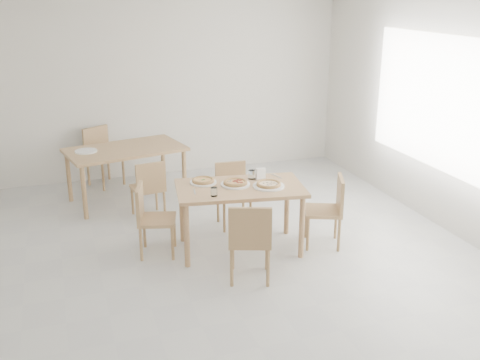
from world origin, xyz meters
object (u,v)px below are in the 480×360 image
object	(u,v)px
chair_north	(232,189)
plate_pepperoni	(235,184)
main_table	(240,194)
tumbler_a	(214,192)
chair_back_n	(101,152)
plate_margherita	(203,182)
second_table	(125,154)
pizza_pepperoni	(235,182)
plate_mushroom	(269,186)
napkin_holder	(261,174)
chair_east	(330,206)
pizza_mushroom	(269,184)
pizza_margherita	(203,180)
chair_west	(150,215)
tumbler_b	(251,175)
plate_empty	(86,151)
chair_back_s	(149,185)
chair_south	(250,237)

from	to	relation	value
chair_north	plate_pepperoni	size ratio (longest dim) A/B	2.39
main_table	chair_north	world-z (taller)	chair_north
tumbler_a	chair_back_n	xyz separation A→B (m)	(-0.90, 2.97, -0.30)
plate_margherita	second_table	distance (m)	1.84
pizza_pepperoni	plate_mushroom	bearing A→B (deg)	-26.73
plate_margherita	napkin_holder	xyz separation A→B (m)	(0.65, -0.08, 0.06)
chair_east	pizza_mushroom	xyz separation A→B (m)	(-0.71, 0.11, 0.31)
main_table	chair_east	xyz separation A→B (m)	(1.00, -0.21, -0.19)
chair_east	chair_back_n	size ratio (longest dim) A/B	0.95
plate_mushroom	napkin_holder	bearing A→B (deg)	89.41
chair_north	pizza_margherita	size ratio (longest dim) A/B	2.97
napkin_holder	tumbler_a	bearing A→B (deg)	-156.91
chair_west	plate_pepperoni	world-z (taller)	chair_west
plate_mushroom	pizza_mushroom	xyz separation A→B (m)	(0.00, 0.00, 0.02)
chair_east	pizza_pepperoni	distance (m)	1.12
plate_pepperoni	chair_back_n	distance (m)	2.98
tumbler_b	pizza_mushroom	bearing A→B (deg)	-74.15
plate_mushroom	plate_empty	distance (m)	2.73
pizza_margherita	chair_back_s	bearing A→B (deg)	115.12
plate_mushroom	tumbler_b	size ratio (longest dim) A/B	3.38
tumbler_a	chair_back_n	distance (m)	3.11
chair_north	chair_east	distance (m)	1.27
chair_east	napkin_holder	bearing A→B (deg)	-95.58
tumbler_a	pizza_pepperoni	bearing A→B (deg)	38.62
chair_north	pizza_margherita	distance (m)	0.77
napkin_holder	second_table	bearing A→B (deg)	120.28
tumbler_a	second_table	world-z (taller)	tumbler_a
main_table	napkin_holder	distance (m)	0.37
second_table	plate_empty	xyz separation A→B (m)	(-0.51, -0.01, 0.09)
plate_mushroom	napkin_holder	xyz separation A→B (m)	(0.00, 0.26, 0.06)
main_table	plate_margherita	bearing A→B (deg)	154.72
plate_margherita	chair_west	bearing A→B (deg)	-176.37
chair_north	plate_mushroom	distance (m)	0.90
chair_west	pizza_pepperoni	xyz separation A→B (m)	(0.94, -0.14, 0.32)
plate_mushroom	chair_back_s	distance (m)	1.74
chair_south	plate_pepperoni	size ratio (longest dim) A/B	2.59
chair_east	plate_pepperoni	xyz separation A→B (m)	(-1.04, 0.27, 0.29)
chair_east	tumbler_a	world-z (taller)	tumbler_a
chair_south	napkin_holder	size ratio (longest dim) A/B	6.28
napkin_holder	plate_mushroom	bearing A→B (deg)	-95.81
pizza_mushroom	napkin_holder	world-z (taller)	napkin_holder
napkin_holder	second_table	xyz separation A→B (m)	(-1.29, 1.80, -0.14)
chair_north	pizza_margherita	xyz separation A→B (m)	(-0.49, -0.49, 0.33)
main_table	napkin_holder	world-z (taller)	napkin_holder
chair_east	chair_back_n	world-z (taller)	chair_back_n
tumbler_b	napkin_holder	bearing A→B (deg)	-28.78
chair_west	chair_back_n	world-z (taller)	chair_back_n
plate_margherita	plate_mushroom	world-z (taller)	same
tumbler_a	second_table	distance (m)	2.25
chair_west	pizza_margherita	size ratio (longest dim) A/B	3.05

